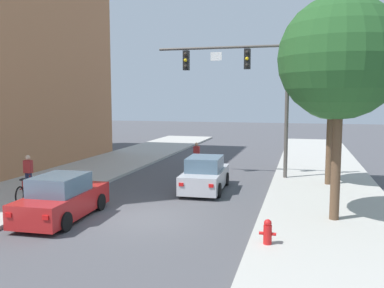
# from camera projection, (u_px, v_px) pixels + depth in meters

# --- Properties ---
(ground_plane) EXTENTS (120.00, 120.00, 0.00)m
(ground_plane) POSITION_uv_depth(u_px,v_px,m) (144.00, 218.00, 14.82)
(ground_plane) COLOR #4C4C51
(sidewalk_right) EXTENTS (5.00, 60.00, 0.15)m
(sidewalk_right) POSITION_uv_depth(u_px,v_px,m) (335.00, 231.00, 13.13)
(sidewalk_right) COLOR #B2AFA8
(sidewalk_right) RESTS_ON ground
(traffic_signal_mast) EXTENTS (7.01, 0.38, 7.50)m
(traffic_signal_mast) POSITION_uv_depth(u_px,v_px,m) (248.00, 78.00, 21.57)
(traffic_signal_mast) COLOR #514C47
(traffic_signal_mast) RESTS_ON sidewalk_right
(car_lead_silver) EXTENTS (1.99, 4.31, 1.60)m
(car_lead_silver) POSITION_uv_depth(u_px,v_px,m) (205.00, 175.00, 19.18)
(car_lead_silver) COLOR #B7B7BC
(car_lead_silver) RESTS_ON ground
(car_following_red) EXTENTS (1.98, 4.31, 1.60)m
(car_following_red) POSITION_uv_depth(u_px,v_px,m) (62.00, 199.00, 14.64)
(car_following_red) COLOR #B21E1E
(car_following_red) RESTS_ON ground
(pedestrian_sidewalk_left_walker) EXTENTS (0.36, 0.22, 1.64)m
(pedestrian_sidewalk_left_walker) POSITION_uv_depth(u_px,v_px,m) (28.00, 171.00, 18.24)
(pedestrian_sidewalk_left_walker) COLOR #232847
(pedestrian_sidewalk_left_walker) RESTS_ON sidewalk_left
(pedestrian_crossing_road) EXTENTS (0.36, 0.22, 1.64)m
(pedestrian_crossing_road) POSITION_uv_depth(u_px,v_px,m) (197.00, 154.00, 24.87)
(pedestrian_crossing_road) COLOR #232847
(pedestrian_crossing_road) RESTS_ON ground
(bicycle_leaning) EXTENTS (0.43, 1.74, 0.98)m
(bicycle_leaning) POSITION_uv_depth(u_px,v_px,m) (26.00, 192.00, 16.60)
(bicycle_leaning) COLOR black
(bicycle_leaning) RESTS_ON sidewalk_left
(fire_hydrant) EXTENTS (0.48, 0.24, 0.72)m
(fire_hydrant) POSITION_uv_depth(u_px,v_px,m) (268.00, 232.00, 11.70)
(fire_hydrant) COLOR red
(fire_hydrant) RESTS_ON sidewalk_right
(street_tree_nearest) EXTENTS (4.07, 4.07, 7.49)m
(street_tree_nearest) POSITION_uv_depth(u_px,v_px,m) (340.00, 58.00, 13.56)
(street_tree_nearest) COLOR brown
(street_tree_nearest) RESTS_ON sidewalk_right
(street_tree_second) EXTENTS (3.66, 3.66, 6.78)m
(street_tree_second) POSITION_uv_depth(u_px,v_px,m) (332.00, 81.00, 19.43)
(street_tree_second) COLOR brown
(street_tree_second) RESTS_ON sidewalk_right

